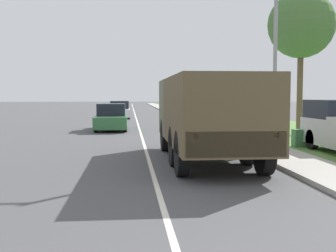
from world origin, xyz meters
The scene contains 11 objects.
ground_plane centered at (0.00, 40.00, 0.00)m, with size 180.00×180.00×0.00m, color #4C4C4F.
lane_centre_stripe centered at (0.00, 40.00, 0.00)m, with size 0.12×120.00×0.00m.
sidewalk_right centered at (4.50, 40.00, 0.06)m, with size 1.80×120.00×0.12m.
grass_strip_right centered at (8.90, 40.00, 0.01)m, with size 7.00×120.00×0.02m.
military_truck centered at (1.81, 11.01, 1.56)m, with size 2.48×7.46×2.64m.
car_nearest_ahead centered at (-1.68, 23.36, 0.71)m, with size 1.86×4.59×1.58m.
car_second_ahead centered at (-1.41, 35.89, 0.70)m, with size 1.70×4.48×1.56m.
car_third_ahead centered at (-2.01, 48.55, 0.63)m, with size 1.87×3.94×1.39m.
lamp_post centered at (4.56, 13.19, 4.76)m, with size 1.69×0.24×7.89m.
tree_mid_right centered at (8.28, 19.33, 5.69)m, with size 3.44×3.44×7.43m.
utility_box centered at (6.20, 14.22, 0.37)m, with size 0.55×0.45×0.70m.
Camera 1 is at (-0.62, -2.01, 2.10)m, focal length 45.00 mm.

